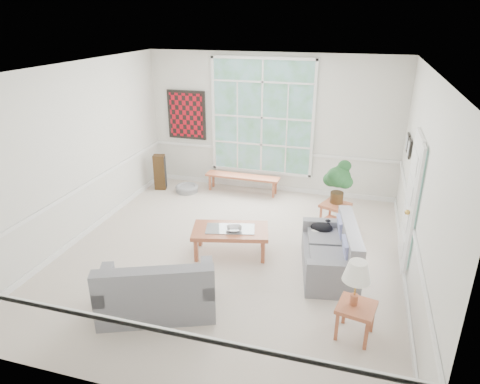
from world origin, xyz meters
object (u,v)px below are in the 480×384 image
Objects in this scene: loveseat_right at (330,249)px; side_table at (355,321)px; loveseat_front at (157,284)px; end_table at (334,215)px; coffee_table at (230,241)px.

loveseat_right reaches higher than side_table.
end_table is at bearing 34.27° from loveseat_front.
side_table is at bearing -82.35° from loveseat_right.
loveseat_right is at bearing 14.66° from loveseat_front.
coffee_table is 2.52m from side_table.
coffee_table is at bearing 166.77° from loveseat_right.
coffee_table is at bearing 51.06° from loveseat_front.
side_table is at bearing -80.75° from end_table.
side_table is at bearing -17.49° from loveseat_front.
loveseat_right is 1.46m from side_table.
loveseat_front is (-2.11, -1.59, 0.01)m from loveseat_right.
loveseat_right reaches higher than coffee_table.
coffee_table is (0.50, 1.68, -0.18)m from loveseat_front.
end_table is 2.97m from side_table.
end_table is (2.08, 3.15, -0.17)m from loveseat_front.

